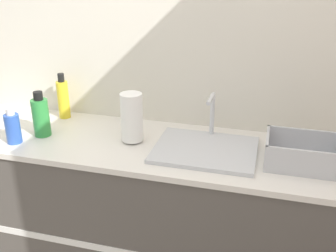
{
  "coord_description": "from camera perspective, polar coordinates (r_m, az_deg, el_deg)",
  "views": [
    {
      "loc": [
        0.6,
        -1.45,
        1.81
      ],
      "look_at": [
        0.13,
        0.27,
        1.05
      ],
      "focal_mm": 42.0,
      "sensor_mm": 36.0,
      "label": 1
    }
  ],
  "objects": [
    {
      "name": "counter_cabinet",
      "position": [
        2.29,
        -2.93,
        -12.95
      ],
      "size": [
        2.31,
        0.62,
        0.93
      ],
      "color": "#514C47",
      "rests_on": "ground_plane"
    },
    {
      "name": "dish_rack",
      "position": [
        1.92,
        18.95,
        -4.06
      ],
      "size": [
        0.34,
        0.25,
        0.13
      ],
      "color": "#B7BABF",
      "rests_on": "counter_cabinet"
    },
    {
      "name": "sink",
      "position": [
        1.96,
        5.47,
        -3.16
      ],
      "size": [
        0.5,
        0.4,
        0.25
      ],
      "color": "silver",
      "rests_on": "counter_cabinet"
    },
    {
      "name": "bottle_blue",
      "position": [
        2.17,
        -21.6,
        -0.22
      ],
      "size": [
        0.08,
        0.08,
        0.19
      ],
      "color": "#2D56B7",
      "rests_on": "counter_cabinet"
    },
    {
      "name": "bottle_yellow",
      "position": [
        2.41,
        -14.96,
        3.89
      ],
      "size": [
        0.07,
        0.07,
        0.27
      ],
      "color": "yellow",
      "rests_on": "counter_cabinet"
    },
    {
      "name": "bottle_green",
      "position": [
        2.2,
        -17.98,
        1.34
      ],
      "size": [
        0.09,
        0.09,
        0.25
      ],
      "color": "#2D8C3D",
      "rests_on": "counter_cabinet"
    },
    {
      "name": "paper_towel_roll",
      "position": [
        2.02,
        -5.28,
        1.22
      ],
      "size": [
        0.11,
        0.11,
        0.26
      ],
      "color": "#4C4C51",
      "rests_on": "counter_cabinet"
    },
    {
      "name": "wall_back",
      "position": [
        2.22,
        -0.72,
        9.81
      ],
      "size": [
        4.69,
        0.06,
        2.6
      ],
      "color": "beige",
      "rests_on": "ground_plane"
    }
  ]
}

